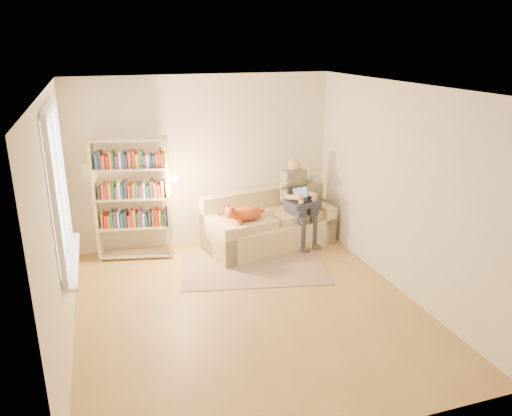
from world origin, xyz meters
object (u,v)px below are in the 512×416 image
object	(u,v)px
sofa	(268,227)
cat	(244,213)
person	(298,196)
bookshelf	(132,193)
laptop	(299,197)

from	to	relation	value
sofa	cat	distance (m)	0.60
person	cat	xyz separation A→B (m)	(-0.91, -0.17, -0.12)
cat	bookshelf	world-z (taller)	bookshelf
person	laptop	world-z (taller)	person
sofa	person	xyz separation A→B (m)	(0.47, -0.05, 0.47)
person	laptop	size ratio (longest dim) A/B	4.08
cat	bookshelf	bearing A→B (deg)	154.25
cat	laptop	size ratio (longest dim) A/B	2.14
cat	bookshelf	xyz separation A→B (m)	(-1.55, 0.38, 0.35)
cat	laptop	bearing A→B (deg)	-8.45
sofa	bookshelf	xyz separation A→B (m)	(-2.00, 0.16, 0.69)
person	cat	world-z (taller)	person
cat	bookshelf	distance (m)	1.64
sofa	cat	xyz separation A→B (m)	(-0.44, -0.22, 0.34)
cat	sofa	bearing A→B (deg)	14.72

